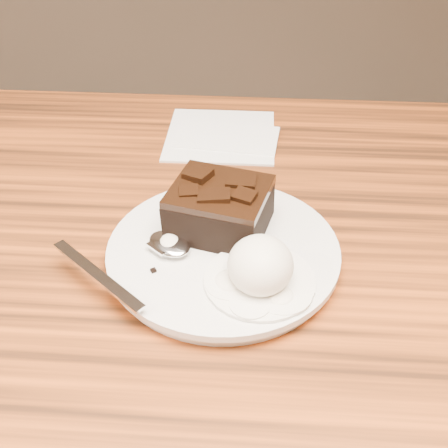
# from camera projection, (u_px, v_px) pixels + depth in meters

# --- Properties ---
(plate) EXTENTS (0.23, 0.23, 0.02)m
(plate) POSITION_uv_depth(u_px,v_px,m) (223.00, 254.00, 0.55)
(plate) COLOR silver
(plate) RESTS_ON dining_table
(brownie) EXTENTS (0.11, 0.10, 0.04)m
(brownie) POSITION_uv_depth(u_px,v_px,m) (220.00, 211.00, 0.56)
(brownie) COLOR black
(brownie) RESTS_ON plate
(ice_cream_scoop) EXTENTS (0.06, 0.06, 0.05)m
(ice_cream_scoop) POSITION_uv_depth(u_px,v_px,m) (260.00, 265.00, 0.49)
(ice_cream_scoop) COLOR white
(ice_cream_scoop) RESTS_ON plate
(melt_puddle) EXTENTS (0.10, 0.10, 0.00)m
(melt_puddle) POSITION_uv_depth(u_px,v_px,m) (259.00, 281.00, 0.51)
(melt_puddle) COLOR white
(melt_puddle) RESTS_ON plate
(spoon) EXTENTS (0.17, 0.15, 0.01)m
(spoon) POSITION_uv_depth(u_px,v_px,m) (169.00, 245.00, 0.54)
(spoon) COLOR silver
(spoon) RESTS_ON plate
(napkin) EXTENTS (0.15, 0.15, 0.01)m
(napkin) POSITION_uv_depth(u_px,v_px,m) (221.00, 134.00, 0.76)
(napkin) COLOR white
(napkin) RESTS_ON dining_table
(crumb_a) EXTENTS (0.01, 0.01, 0.00)m
(crumb_a) POSITION_uv_depth(u_px,v_px,m) (227.00, 247.00, 0.54)
(crumb_a) COLOR black
(crumb_a) RESTS_ON plate
(crumb_b) EXTENTS (0.01, 0.01, 0.00)m
(crumb_b) POSITION_uv_depth(u_px,v_px,m) (153.00, 271.00, 0.52)
(crumb_b) COLOR black
(crumb_b) RESTS_ON plate
(crumb_c) EXTENTS (0.01, 0.01, 0.00)m
(crumb_c) POSITION_uv_depth(u_px,v_px,m) (217.00, 287.00, 0.50)
(crumb_c) COLOR black
(crumb_c) RESTS_ON plate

